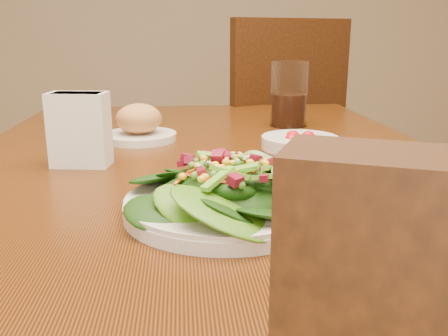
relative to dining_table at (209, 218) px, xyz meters
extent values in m
cube|color=#532A0C|center=(0.00, 0.00, 0.08)|extent=(0.90, 1.40, 0.04)
cylinder|color=#401E09|center=(-0.39, 0.64, -0.29)|extent=(0.07, 0.07, 0.71)
cylinder|color=#401E09|center=(0.39, 0.64, -0.29)|extent=(0.07, 0.07, 0.71)
cube|color=#401E09|center=(0.23, 0.97, -0.17)|extent=(0.62, 0.62, 0.04)
cylinder|color=#401E09|center=(0.33, 1.23, -0.42)|extent=(0.04, 0.04, 0.46)
cylinder|color=#401E09|center=(-0.04, 1.07, -0.42)|extent=(0.04, 0.04, 0.46)
cylinder|color=#401E09|center=(0.49, 0.87, -0.42)|extent=(0.04, 0.04, 0.46)
cylinder|color=#401E09|center=(0.12, 0.70, -0.42)|extent=(0.04, 0.04, 0.46)
cube|color=#401E09|center=(0.32, 0.77, 0.11)|extent=(0.42, 0.21, 0.51)
cylinder|color=silver|center=(0.01, -0.25, 0.11)|extent=(0.26, 0.26, 0.02)
ellipsoid|color=black|center=(0.01, -0.25, 0.14)|extent=(0.17, 0.17, 0.04)
cube|color=silver|center=(0.12, -0.28, 0.12)|extent=(0.05, 0.18, 0.01)
cylinder|color=silver|center=(-0.13, 0.20, 0.11)|extent=(0.16, 0.16, 0.02)
ellipsoid|color=#BE7842|center=(-0.13, 0.20, 0.15)|extent=(0.10, 0.10, 0.06)
cylinder|color=silver|center=(0.17, 0.03, 0.12)|extent=(0.14, 0.14, 0.04)
sphere|color=red|center=(0.19, 0.04, 0.13)|extent=(0.03, 0.03, 0.03)
sphere|color=red|center=(0.16, 0.05, 0.13)|extent=(0.03, 0.03, 0.03)
sphere|color=red|center=(0.15, 0.02, 0.13)|extent=(0.03, 0.03, 0.03)
sphere|color=red|center=(0.18, 0.01, 0.13)|extent=(0.03, 0.03, 0.03)
cylinder|color=silver|center=(0.21, 0.34, 0.18)|extent=(0.09, 0.09, 0.16)
cylinder|color=black|center=(0.21, 0.34, 0.14)|extent=(0.08, 0.08, 0.08)
cube|color=white|center=(-0.22, 0.01, 0.16)|extent=(0.10, 0.07, 0.13)
cube|color=white|center=(-0.22, 0.01, 0.17)|extent=(0.09, 0.06, 0.11)
camera|label=1|loc=(-0.05, -0.84, 0.33)|focal=40.00mm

